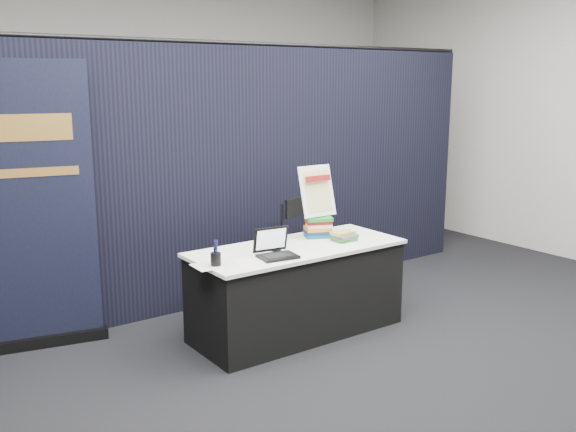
# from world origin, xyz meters

# --- Properties ---
(floor) EXTENTS (8.00, 8.00, 0.00)m
(floor) POSITION_xyz_m (0.00, 0.00, 0.00)
(floor) COLOR black
(floor) RESTS_ON ground
(wall_back) EXTENTS (8.00, 0.02, 3.50)m
(wall_back) POSITION_xyz_m (0.00, 4.00, 1.75)
(wall_back) COLOR #B4B1AA
(wall_back) RESTS_ON floor
(drape_partition) EXTENTS (6.00, 0.08, 2.40)m
(drape_partition) POSITION_xyz_m (0.00, 1.60, 1.20)
(drape_partition) COLOR black
(drape_partition) RESTS_ON floor
(display_table) EXTENTS (1.80, 0.75, 0.75)m
(display_table) POSITION_xyz_m (0.00, 0.55, 0.38)
(display_table) COLOR black
(display_table) RESTS_ON floor
(laptop) EXTENTS (0.31, 0.27, 0.22)m
(laptop) POSITION_xyz_m (-0.33, 0.39, 0.80)
(laptop) COLOR black
(laptop) RESTS_ON display_table
(mouse) EXTENTS (0.08, 0.12, 0.03)m
(mouse) POSITION_xyz_m (-0.24, 0.52, 0.77)
(mouse) COLOR black
(mouse) RESTS_ON display_table
(brochure_left) EXTENTS (0.33, 0.24, 0.00)m
(brochure_left) POSITION_xyz_m (-0.82, 0.47, 0.75)
(brochure_left) COLOR silver
(brochure_left) RESTS_ON display_table
(brochure_mid) EXTENTS (0.32, 0.26, 0.00)m
(brochure_mid) POSITION_xyz_m (-0.61, 0.39, 0.75)
(brochure_mid) COLOR white
(brochure_mid) RESTS_ON display_table
(brochure_right) EXTENTS (0.35, 0.27, 0.00)m
(brochure_right) POSITION_xyz_m (-0.35, 0.44, 0.75)
(brochure_right) COLOR white
(brochure_right) RESTS_ON display_table
(pen_cup) EXTENTS (0.10, 0.10, 0.10)m
(pen_cup) POSITION_xyz_m (-0.82, 0.44, 0.80)
(pen_cup) COLOR black
(pen_cup) RESTS_ON display_table
(book_stack_tall) EXTENTS (0.27, 0.24, 0.18)m
(book_stack_tall) POSITION_xyz_m (0.34, 0.70, 0.84)
(book_stack_tall) COLOR #18565D
(book_stack_tall) RESTS_ON display_table
(book_stack_short) EXTENTS (0.18, 0.14, 0.08)m
(book_stack_short) POSITION_xyz_m (0.45, 0.47, 0.79)
(book_stack_short) COLOR #207B28
(book_stack_short) RESTS_ON display_table
(info_sign) EXTENTS (0.34, 0.16, 0.46)m
(info_sign) POSITION_xyz_m (0.34, 0.73, 1.15)
(info_sign) COLOR black
(info_sign) RESTS_ON book_stack_tall
(pullup_banner) EXTENTS (0.95, 0.30, 2.25)m
(pullup_banner) POSITION_xyz_m (-1.81, 1.50, 1.00)
(pullup_banner) COLOR black
(pullup_banner) RESTS_ON floor
(stacking_chair) EXTENTS (0.56, 0.57, 1.02)m
(stacking_chair) POSITION_xyz_m (0.49, 0.98, 0.57)
(stacking_chair) COLOR black
(stacking_chair) RESTS_ON floor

